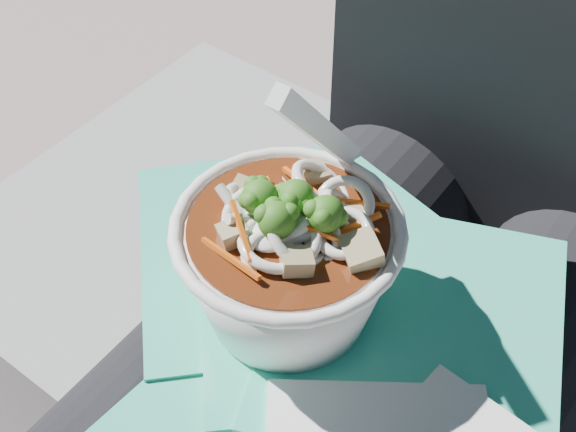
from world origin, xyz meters
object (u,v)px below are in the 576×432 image
Objects in this scene: lap at (343,419)px; udon_bowl at (289,257)px; plastic_bag at (323,320)px; person_body at (408,317)px.

lap is 0.16m from udon_bowl.
udon_bowl is (-0.02, -0.01, 0.06)m from plastic_bag.
person_body is (0.00, 0.09, 0.03)m from lap.
person_body is 0.16m from udon_bowl.
plastic_bag is (-0.03, 0.01, 0.09)m from lap.
person_body reaches higher than udon_bowl.
udon_bowl is at bearing -155.75° from plastic_bag.
udon_bowl is at bearing 178.19° from lap.
lap is 0.49× the size of person_body.
plastic_bag is 0.07m from udon_bowl.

